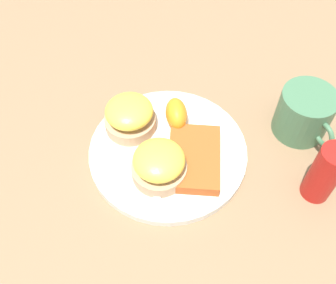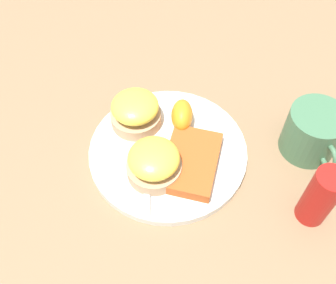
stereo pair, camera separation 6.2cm
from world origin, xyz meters
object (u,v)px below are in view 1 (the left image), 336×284
object	(u,v)px
hashbrown_patty	(194,158)
orange_wedge	(176,114)
sandwich_benedict_left	(130,116)
fork	(147,143)
cup	(304,114)
condiment_bottle	(325,173)
sandwich_benedict_right	(159,164)

from	to	relation	value
hashbrown_patty	orange_wedge	distance (m)	0.09
hashbrown_patty	sandwich_benedict_left	bearing A→B (deg)	-148.39
hashbrown_patty	fork	size ratio (longest dim) A/B	0.51
cup	condiment_bottle	size ratio (longest dim) A/B	1.10
sandwich_benedict_right	orange_wedge	xyz separation A→B (m)	(-0.08, 0.07, -0.01)
sandwich_benedict_left	condiment_bottle	bearing A→B (deg)	44.11
hashbrown_patty	fork	distance (m)	0.08
cup	sandwich_benedict_right	bearing A→B (deg)	-91.27
fork	condiment_bottle	size ratio (longest dim) A/B	2.18
hashbrown_patty	condiment_bottle	xyz separation A→B (m)	(0.12, 0.15, 0.03)
fork	sandwich_benedict_left	bearing A→B (deg)	-166.85
sandwich_benedict_left	condiment_bottle	world-z (taller)	condiment_bottle
sandwich_benedict_right	fork	size ratio (longest dim) A/B	0.37
fork	cup	bearing A→B (deg)	75.48
sandwich_benedict_left	hashbrown_patty	bearing A→B (deg)	31.61
hashbrown_patty	orange_wedge	world-z (taller)	orange_wedge
sandwich_benedict_left	cup	distance (m)	0.29
fork	condiment_bottle	world-z (taller)	condiment_bottle
orange_wedge	cup	size ratio (longest dim) A/B	0.51
sandwich_benedict_right	hashbrown_patty	size ratio (longest dim) A/B	0.71
orange_wedge	condiment_bottle	size ratio (longest dim) A/B	0.56
sandwich_benedict_left	sandwich_benedict_right	bearing A→B (deg)	3.89
fork	cup	size ratio (longest dim) A/B	1.98
sandwich_benedict_right	fork	xyz separation A→B (m)	(-0.06, 0.00, -0.02)
orange_wedge	condiment_bottle	distance (m)	0.25
sandwich_benedict_left	orange_wedge	size ratio (longest dim) A/B	1.43
sandwich_benedict_left	orange_wedge	world-z (taller)	sandwich_benedict_left
sandwich_benedict_right	condiment_bottle	size ratio (longest dim) A/B	0.80
sandwich_benedict_right	condiment_bottle	bearing A→B (deg)	60.63
sandwich_benedict_left	fork	xyz separation A→B (m)	(0.05, 0.01, -0.02)
hashbrown_patty	fork	xyz separation A→B (m)	(-0.06, -0.06, -0.01)
orange_wedge	sandwich_benedict_right	bearing A→B (deg)	-38.67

